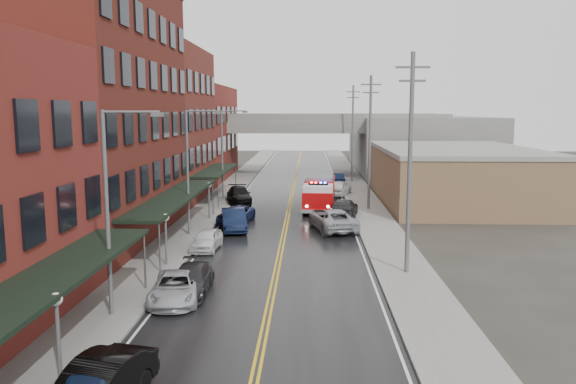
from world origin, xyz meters
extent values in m
cube|color=black|center=(0.00, 30.00, 0.01)|extent=(11.00, 160.00, 0.02)
cube|color=slate|center=(-7.30, 30.00, 0.07)|extent=(3.00, 160.00, 0.15)
cube|color=slate|center=(7.30, 30.00, 0.07)|extent=(3.00, 160.00, 0.15)
cube|color=gray|center=(-5.65, 30.00, 0.07)|extent=(0.30, 160.00, 0.15)
cube|color=gray|center=(5.65, 30.00, 0.07)|extent=(0.30, 160.00, 0.15)
cube|color=#4D1414|center=(-13.30, 23.00, 9.00)|extent=(9.00, 20.00, 18.00)
cube|color=#591F1A|center=(-13.30, 40.50, 7.50)|extent=(9.00, 15.00, 15.00)
cube|color=maroon|center=(-13.30, 58.00, 6.00)|extent=(9.00, 20.00, 12.00)
cube|color=brown|center=(16.00, 40.00, 2.50)|extent=(14.00, 22.00, 5.00)
cube|color=slate|center=(18.00, 70.00, 4.00)|extent=(18.00, 30.00, 8.00)
cube|color=black|center=(-7.50, 4.00, 3.00)|extent=(2.60, 16.00, 0.18)
cylinder|color=slate|center=(-6.35, 11.60, 1.50)|extent=(0.10, 0.10, 3.00)
cube|color=black|center=(-7.50, 23.00, 3.00)|extent=(2.60, 18.00, 0.18)
cylinder|color=slate|center=(-6.35, 14.40, 1.50)|extent=(0.10, 0.10, 3.00)
cylinder|color=slate|center=(-6.35, 31.60, 1.50)|extent=(0.10, 0.10, 3.00)
cube|color=black|center=(-7.50, 40.50, 3.00)|extent=(2.60, 13.00, 0.18)
cylinder|color=slate|center=(-6.35, 34.40, 1.50)|extent=(0.10, 0.10, 3.00)
cylinder|color=slate|center=(-6.35, 46.60, 1.50)|extent=(0.10, 0.10, 3.00)
cylinder|color=#59595B|center=(-6.40, 2.00, 1.40)|extent=(0.14, 0.14, 2.80)
sphere|color=silver|center=(-6.40, 2.00, 2.90)|extent=(0.44, 0.44, 0.44)
cylinder|color=#59595B|center=(-6.40, 16.00, 1.40)|extent=(0.14, 0.14, 2.80)
sphere|color=silver|center=(-6.40, 16.00, 2.90)|extent=(0.44, 0.44, 0.44)
cylinder|color=#59595B|center=(-6.40, 30.00, 1.40)|extent=(0.14, 0.14, 2.80)
sphere|color=silver|center=(-6.40, 30.00, 2.90)|extent=(0.44, 0.44, 0.44)
cylinder|color=#59595B|center=(-6.80, 8.00, 4.50)|extent=(0.18, 0.18, 9.00)
cylinder|color=#59595B|center=(-5.60, 8.00, 8.90)|extent=(2.40, 0.12, 0.12)
cube|color=#59595B|center=(-4.50, 8.00, 8.80)|extent=(0.50, 0.22, 0.18)
cylinder|color=#59595B|center=(-6.80, 24.00, 4.50)|extent=(0.18, 0.18, 9.00)
cylinder|color=#59595B|center=(-5.60, 24.00, 8.90)|extent=(2.40, 0.12, 0.12)
cube|color=#59595B|center=(-4.50, 24.00, 8.80)|extent=(0.50, 0.22, 0.18)
cylinder|color=#59595B|center=(-6.80, 40.00, 4.50)|extent=(0.18, 0.18, 9.00)
cylinder|color=#59595B|center=(-5.60, 40.00, 8.90)|extent=(2.40, 0.12, 0.12)
cube|color=#59595B|center=(-4.50, 40.00, 8.80)|extent=(0.50, 0.22, 0.18)
cylinder|color=#59595B|center=(7.20, 15.00, 6.00)|extent=(0.24, 0.24, 12.00)
cube|color=#59595B|center=(7.20, 15.00, 11.20)|extent=(1.80, 0.12, 0.12)
cube|color=#59595B|center=(7.20, 15.00, 10.50)|extent=(1.40, 0.12, 0.12)
cylinder|color=#59595B|center=(7.20, 35.00, 6.00)|extent=(0.24, 0.24, 12.00)
cube|color=#59595B|center=(7.20, 35.00, 11.20)|extent=(1.80, 0.12, 0.12)
cube|color=#59595B|center=(7.20, 35.00, 10.50)|extent=(1.40, 0.12, 0.12)
cylinder|color=#59595B|center=(7.20, 55.00, 6.00)|extent=(0.24, 0.24, 12.00)
cube|color=#59595B|center=(7.20, 55.00, 11.20)|extent=(1.80, 0.12, 0.12)
cube|color=#59595B|center=(7.20, 55.00, 10.50)|extent=(1.40, 0.12, 0.12)
cube|color=slate|center=(0.00, 62.00, 6.75)|extent=(40.00, 10.00, 1.50)
cube|color=slate|center=(-11.00, 62.00, 3.00)|extent=(1.60, 8.00, 6.00)
cube|color=slate|center=(11.00, 62.00, 3.00)|extent=(1.60, 8.00, 6.00)
cube|color=#AB070A|center=(2.85, 36.56, 1.63)|extent=(2.97, 5.92, 2.20)
cube|color=#AB070A|center=(2.60, 32.48, 1.31)|extent=(2.79, 2.88, 1.57)
cube|color=silver|center=(2.60, 32.48, 2.36)|extent=(2.64, 2.67, 0.52)
cube|color=black|center=(2.62, 32.69, 1.63)|extent=(2.74, 1.84, 0.84)
cube|color=slate|center=(2.85, 36.56, 2.88)|extent=(2.68, 5.48, 0.31)
cube|color=black|center=(2.60, 32.48, 2.71)|extent=(1.69, 0.40, 0.15)
sphere|color=#FF0C0C|center=(2.03, 32.51, 2.79)|extent=(0.21, 0.21, 0.21)
sphere|color=#1933FF|center=(3.18, 32.44, 2.79)|extent=(0.21, 0.21, 0.21)
cylinder|color=black|center=(1.44, 32.44, 0.52)|extent=(1.07, 0.43, 1.05)
cylinder|color=black|center=(3.75, 32.30, 0.52)|extent=(1.07, 0.43, 1.05)
cylinder|color=black|center=(1.67, 36.11, 0.52)|extent=(1.07, 0.43, 1.05)
cylinder|color=black|center=(3.97, 35.97, 0.52)|extent=(1.07, 0.43, 1.05)
cylinder|color=black|center=(1.83, 38.73, 0.52)|extent=(1.07, 0.43, 1.05)
cylinder|color=black|center=(4.13, 38.59, 0.52)|extent=(1.07, 0.43, 1.05)
imported|color=#B1B4B9|center=(-4.48, 10.20, 0.66)|extent=(2.68, 4.97, 1.33)
imported|color=black|center=(-4.02, 11.32, 0.67)|extent=(1.94, 4.66, 1.35)
imported|color=white|center=(-4.81, 20.04, 0.67)|extent=(1.81, 4.01, 1.33)
imported|color=black|center=(-3.83, 25.97, 0.81)|extent=(2.63, 5.15, 1.62)
imported|color=#14204D|center=(-4.05, 28.80, 0.66)|extent=(2.97, 5.07, 1.33)
imported|color=black|center=(-5.00, 38.59, 0.79)|extent=(3.21, 5.74, 1.57)
imported|color=#9C9EA3|center=(3.60, 26.34, 0.82)|extent=(4.00, 6.34, 1.63)
imported|color=black|center=(4.71, 31.29, 0.80)|extent=(2.98, 5.74, 1.59)
imported|color=white|center=(5.00, 43.68, 0.82)|extent=(3.24, 5.16, 1.64)
imported|color=black|center=(5.00, 52.20, 0.75)|extent=(2.19, 4.71, 1.49)
camera|label=1|loc=(1.78, -15.19, 8.98)|focal=35.00mm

